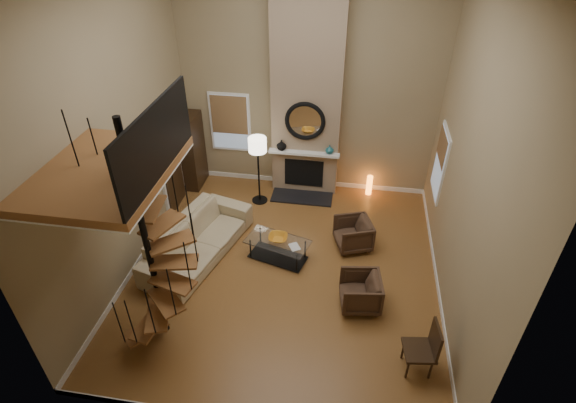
% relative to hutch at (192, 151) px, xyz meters
% --- Properties ---
extents(ground, '(6.00, 6.50, 0.01)m').
position_rel_hutch_xyz_m(ground, '(2.81, -2.80, -0.95)').
color(ground, '#9F6A33').
rests_on(ground, ground).
extents(back_wall, '(6.00, 0.02, 5.50)m').
position_rel_hutch_xyz_m(back_wall, '(2.81, 0.45, 1.80)').
color(back_wall, '#978561').
rests_on(back_wall, ground).
extents(front_wall, '(6.00, 0.02, 5.50)m').
position_rel_hutch_xyz_m(front_wall, '(2.81, -6.05, 1.80)').
color(front_wall, '#978561').
rests_on(front_wall, ground).
extents(left_wall, '(0.02, 6.50, 5.50)m').
position_rel_hutch_xyz_m(left_wall, '(-0.19, -2.80, 1.80)').
color(left_wall, '#978561').
rests_on(left_wall, ground).
extents(right_wall, '(0.02, 6.50, 5.50)m').
position_rel_hutch_xyz_m(right_wall, '(5.81, -2.80, 1.80)').
color(right_wall, '#978561').
rests_on(right_wall, ground).
extents(baseboard_back, '(6.00, 0.02, 0.12)m').
position_rel_hutch_xyz_m(baseboard_back, '(2.81, 0.44, -0.89)').
color(baseboard_back, white).
rests_on(baseboard_back, ground).
extents(baseboard_left, '(0.02, 6.50, 0.12)m').
position_rel_hutch_xyz_m(baseboard_left, '(-0.18, -2.80, -0.89)').
color(baseboard_left, white).
rests_on(baseboard_left, ground).
extents(baseboard_right, '(0.02, 6.50, 0.12)m').
position_rel_hutch_xyz_m(baseboard_right, '(5.80, -2.80, -0.89)').
color(baseboard_right, white).
rests_on(baseboard_right, ground).
extents(chimney_breast, '(1.60, 0.38, 5.50)m').
position_rel_hutch_xyz_m(chimney_breast, '(2.81, 0.26, 1.80)').
color(chimney_breast, '#91785E').
rests_on(chimney_breast, ground).
extents(hearth, '(1.50, 0.60, 0.04)m').
position_rel_hutch_xyz_m(hearth, '(2.81, -0.23, -0.93)').
color(hearth, black).
rests_on(hearth, ground).
extents(firebox, '(0.95, 0.02, 0.72)m').
position_rel_hutch_xyz_m(firebox, '(2.81, 0.06, -0.40)').
color(firebox, black).
rests_on(firebox, chimney_breast).
extents(mantel, '(1.70, 0.18, 0.06)m').
position_rel_hutch_xyz_m(mantel, '(2.81, -0.02, 0.20)').
color(mantel, white).
rests_on(mantel, chimney_breast).
extents(mirror_frame, '(0.94, 0.10, 0.94)m').
position_rel_hutch_xyz_m(mirror_frame, '(2.81, 0.04, 1.00)').
color(mirror_frame, black).
rests_on(mirror_frame, chimney_breast).
extents(mirror_disc, '(0.80, 0.01, 0.80)m').
position_rel_hutch_xyz_m(mirror_disc, '(2.81, 0.05, 1.00)').
color(mirror_disc, white).
rests_on(mirror_disc, chimney_breast).
extents(vase_left, '(0.24, 0.24, 0.25)m').
position_rel_hutch_xyz_m(vase_left, '(2.26, 0.02, 0.35)').
color(vase_left, black).
rests_on(vase_left, mantel).
extents(vase_right, '(0.20, 0.20, 0.21)m').
position_rel_hutch_xyz_m(vase_right, '(3.41, 0.02, 0.33)').
color(vase_right, '#1B5860').
rests_on(vase_right, mantel).
extents(window_back, '(1.02, 0.06, 1.52)m').
position_rel_hutch_xyz_m(window_back, '(0.91, 0.42, 0.67)').
color(window_back, white).
rests_on(window_back, back_wall).
extents(window_right, '(0.06, 1.02, 1.52)m').
position_rel_hutch_xyz_m(window_right, '(5.78, -0.80, 0.68)').
color(window_right, white).
rests_on(window_right, right_wall).
extents(entry_door, '(0.10, 1.05, 2.16)m').
position_rel_hutch_xyz_m(entry_door, '(-0.15, -1.00, 0.10)').
color(entry_door, white).
rests_on(entry_door, ground).
extents(loft, '(1.70, 2.20, 1.09)m').
position_rel_hutch_xyz_m(loft, '(0.76, -4.60, 2.29)').
color(loft, brown).
rests_on(loft, left_wall).
extents(spiral_stair, '(1.47, 1.47, 4.06)m').
position_rel_hutch_xyz_m(spiral_stair, '(1.02, -4.59, 0.83)').
color(spiral_stair, black).
rests_on(spiral_stair, ground).
extents(hutch, '(0.40, 0.84, 1.88)m').
position_rel_hutch_xyz_m(hutch, '(0.00, 0.00, 0.00)').
color(hutch, '#311E10').
rests_on(hutch, ground).
extents(sofa, '(1.76, 2.93, 0.80)m').
position_rel_hutch_xyz_m(sofa, '(0.95, -2.61, -0.55)').
color(sofa, tan).
rests_on(sofa, ground).
extents(armchair_near, '(0.92, 0.90, 0.66)m').
position_rel_hutch_xyz_m(armchair_near, '(4.18, -1.87, -0.60)').
color(armchair_near, '#462F20').
rests_on(armchair_near, ground).
extents(armchair_far, '(0.81, 0.80, 0.66)m').
position_rel_hutch_xyz_m(armchair_far, '(4.38, -3.52, -0.60)').
color(armchair_far, '#462F20').
rests_on(armchair_far, ground).
extents(coffee_table, '(1.40, 0.96, 0.47)m').
position_rel_hutch_xyz_m(coffee_table, '(2.60, -2.49, -0.67)').
color(coffee_table, silver).
rests_on(coffee_table, ground).
extents(bowl, '(0.39, 0.39, 0.10)m').
position_rel_hutch_xyz_m(bowl, '(2.60, -2.44, -0.45)').
color(bowl, orange).
rests_on(bowl, coffee_table).
extents(book, '(0.28, 0.31, 0.02)m').
position_rel_hutch_xyz_m(book, '(2.95, -2.64, -0.49)').
color(book, gray).
rests_on(book, coffee_table).
extents(floor_lamp, '(0.42, 0.42, 1.73)m').
position_rel_hutch_xyz_m(floor_lamp, '(1.80, -0.51, 0.46)').
color(floor_lamp, black).
rests_on(floor_lamp, ground).
extents(accent_lamp, '(0.15, 0.15, 0.52)m').
position_rel_hutch_xyz_m(accent_lamp, '(4.44, 0.22, -0.70)').
color(accent_lamp, orange).
rests_on(accent_lamp, ground).
extents(side_chair, '(0.53, 0.53, 1.00)m').
position_rel_hutch_xyz_m(side_chair, '(5.33, -4.69, -0.42)').
color(side_chair, '#311E10').
rests_on(side_chair, ground).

